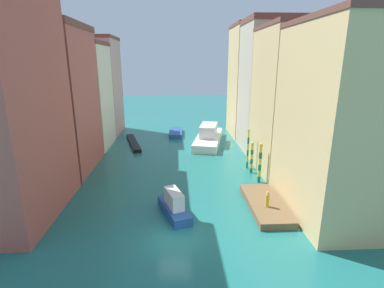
{
  "coord_description": "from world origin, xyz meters",
  "views": [
    {
      "loc": [
        0.27,
        -19.84,
        13.4
      ],
      "look_at": [
        2.58,
        22.02,
        1.5
      ],
      "focal_mm": 27.38,
      "sensor_mm": 36.0,
      "label": 1
    }
  ],
  "objects_px": {
    "mooring_pole_2": "(248,149)",
    "motorboat_1": "(174,206)",
    "person_on_dock": "(267,200)",
    "vaporetto_white": "(208,137)",
    "waterfront_dock": "(265,204)",
    "mooring_pole_0": "(260,162)",
    "mooring_pole_1": "(252,157)",
    "gondola_black": "(133,143)",
    "motorboat_0": "(176,133)"
  },
  "relations": [
    {
      "from": "person_on_dock",
      "to": "mooring_pole_0",
      "type": "bearing_deg",
      "value": 80.12
    },
    {
      "from": "mooring_pole_0",
      "to": "mooring_pole_1",
      "type": "distance_m",
      "value": 3.01
    },
    {
      "from": "mooring_pole_2",
      "to": "gondola_black",
      "type": "xyz_separation_m",
      "value": [
        -16.34,
        12.16,
        -2.36
      ]
    },
    {
      "from": "person_on_dock",
      "to": "vaporetto_white",
      "type": "distance_m",
      "value": 24.0
    },
    {
      "from": "vaporetto_white",
      "to": "waterfront_dock",
      "type": "bearing_deg",
      "value": -82.74
    },
    {
      "from": "person_on_dock",
      "to": "motorboat_1",
      "type": "bearing_deg",
      "value": 178.94
    },
    {
      "from": "person_on_dock",
      "to": "mooring_pole_2",
      "type": "bearing_deg",
      "value": 85.29
    },
    {
      "from": "gondola_black",
      "to": "vaporetto_white",
      "type": "bearing_deg",
      "value": 0.02
    },
    {
      "from": "gondola_black",
      "to": "person_on_dock",
      "type": "bearing_deg",
      "value": -57.17
    },
    {
      "from": "waterfront_dock",
      "to": "person_on_dock",
      "type": "xyz_separation_m",
      "value": [
        -0.15,
        -1.0,
        1.0
      ]
    },
    {
      "from": "mooring_pole_2",
      "to": "motorboat_1",
      "type": "height_order",
      "value": "mooring_pole_2"
    },
    {
      "from": "waterfront_dock",
      "to": "vaporetto_white",
      "type": "relative_size",
      "value": 0.6
    },
    {
      "from": "mooring_pole_2",
      "to": "gondola_black",
      "type": "bearing_deg",
      "value": 143.33
    },
    {
      "from": "mooring_pole_2",
      "to": "gondola_black",
      "type": "height_order",
      "value": "mooring_pole_2"
    },
    {
      "from": "mooring_pole_1",
      "to": "person_on_dock",
      "type": "bearing_deg",
      "value": -96.1
    },
    {
      "from": "gondola_black",
      "to": "motorboat_1",
      "type": "height_order",
      "value": "motorboat_1"
    },
    {
      "from": "motorboat_0",
      "to": "mooring_pole_0",
      "type": "bearing_deg",
      "value": -67.76
    },
    {
      "from": "mooring_pole_2",
      "to": "vaporetto_white",
      "type": "bearing_deg",
      "value": 107.0
    },
    {
      "from": "mooring_pole_1",
      "to": "motorboat_0",
      "type": "height_order",
      "value": "mooring_pole_1"
    },
    {
      "from": "mooring_pole_0",
      "to": "mooring_pole_1",
      "type": "bearing_deg",
      "value": 92.91
    },
    {
      "from": "mooring_pole_0",
      "to": "vaporetto_white",
      "type": "relative_size",
      "value": 0.35
    },
    {
      "from": "vaporetto_white",
      "to": "motorboat_0",
      "type": "relative_size",
      "value": 1.99
    },
    {
      "from": "waterfront_dock",
      "to": "gondola_black",
      "type": "xyz_separation_m",
      "value": [
        -15.53,
        22.84,
        -0.05
      ]
    },
    {
      "from": "mooring_pole_0",
      "to": "mooring_pole_1",
      "type": "relative_size",
      "value": 1.19
    },
    {
      "from": "mooring_pole_2",
      "to": "motorboat_1",
      "type": "bearing_deg",
      "value": -129.3
    },
    {
      "from": "mooring_pole_2",
      "to": "gondola_black",
      "type": "distance_m",
      "value": 20.51
    },
    {
      "from": "mooring_pole_0",
      "to": "person_on_dock",
      "type": "bearing_deg",
      "value": -99.88
    },
    {
      "from": "mooring_pole_0",
      "to": "gondola_black",
      "type": "xyz_separation_m",
      "value": [
        -16.6,
        16.84,
        -2.12
      ]
    },
    {
      "from": "motorboat_1",
      "to": "gondola_black",
      "type": "bearing_deg",
      "value": 106.29
    },
    {
      "from": "mooring_pole_0",
      "to": "mooring_pole_2",
      "type": "distance_m",
      "value": 4.69
    },
    {
      "from": "waterfront_dock",
      "to": "mooring_pole_0",
      "type": "xyz_separation_m",
      "value": [
        1.07,
        6.0,
        2.07
      ]
    },
    {
      "from": "vaporetto_white",
      "to": "motorboat_1",
      "type": "relative_size",
      "value": 2.51
    },
    {
      "from": "waterfront_dock",
      "to": "gondola_black",
      "type": "height_order",
      "value": "waterfront_dock"
    },
    {
      "from": "waterfront_dock",
      "to": "person_on_dock",
      "type": "height_order",
      "value": "person_on_dock"
    },
    {
      "from": "mooring_pole_1",
      "to": "motorboat_1",
      "type": "height_order",
      "value": "mooring_pole_1"
    },
    {
      "from": "waterfront_dock",
      "to": "mooring_pole_1",
      "type": "bearing_deg",
      "value": 84.19
    },
    {
      "from": "mooring_pole_0",
      "to": "vaporetto_white",
      "type": "xyz_separation_m",
      "value": [
        -3.98,
        16.85,
        -1.27
      ]
    },
    {
      "from": "person_on_dock",
      "to": "motorboat_0",
      "type": "distance_m",
      "value": 31.34
    },
    {
      "from": "mooring_pole_2",
      "to": "motorboat_0",
      "type": "distance_m",
      "value": 20.83
    },
    {
      "from": "mooring_pole_2",
      "to": "vaporetto_white",
      "type": "relative_size",
      "value": 0.39
    },
    {
      "from": "waterfront_dock",
      "to": "mooring_pole_0",
      "type": "relative_size",
      "value": 1.72
    },
    {
      "from": "waterfront_dock",
      "to": "mooring_pole_2",
      "type": "xyz_separation_m",
      "value": [
        0.81,
        10.67,
        2.31
      ]
    },
    {
      "from": "mooring_pole_0",
      "to": "vaporetto_white",
      "type": "distance_m",
      "value": 17.36
    },
    {
      "from": "mooring_pole_2",
      "to": "mooring_pole_1",
      "type": "bearing_deg",
      "value": -86.48
    },
    {
      "from": "mooring_pole_1",
      "to": "waterfront_dock",
      "type": "bearing_deg",
      "value": -95.81
    },
    {
      "from": "mooring_pole_0",
      "to": "motorboat_1",
      "type": "bearing_deg",
      "value": -144.76
    },
    {
      "from": "mooring_pole_0",
      "to": "motorboat_0",
      "type": "relative_size",
      "value": 0.69
    },
    {
      "from": "gondola_black",
      "to": "mooring_pole_2",
      "type": "bearing_deg",
      "value": -36.67
    },
    {
      "from": "mooring_pole_0",
      "to": "vaporetto_white",
      "type": "bearing_deg",
      "value": 103.28
    },
    {
      "from": "person_on_dock",
      "to": "vaporetto_white",
      "type": "xyz_separation_m",
      "value": [
        -2.76,
        23.84,
        -0.19
      ]
    }
  ]
}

